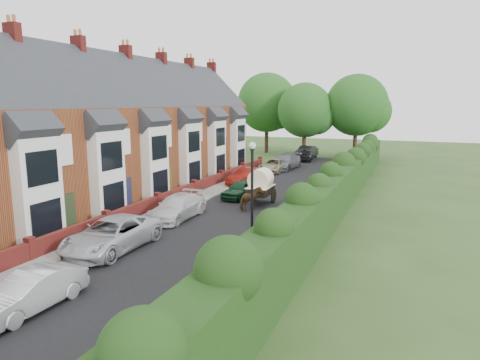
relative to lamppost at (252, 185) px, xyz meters
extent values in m
plane|color=#2D4C1E|center=(-3.40, -4.00, -3.30)|extent=(140.00, 140.00, 0.00)
cube|color=black|center=(-3.90, 7.00, -3.29)|extent=(6.00, 58.00, 0.02)
cube|color=gray|center=(0.20, 7.00, -3.24)|extent=(2.20, 58.00, 0.12)
cube|color=gray|center=(-7.75, 7.00, -3.24)|extent=(1.70, 58.00, 0.12)
cube|color=#9C9B96|center=(-0.85, 7.00, -3.23)|extent=(0.18, 58.00, 0.13)
cube|color=#9C9B96|center=(-6.95, 7.00, -3.23)|extent=(0.18, 58.00, 0.13)
cube|color=#153310|center=(2.00, 7.00, -2.05)|extent=(1.50, 58.00, 2.50)
cube|color=#974926|center=(-14.40, 6.00, -0.05)|extent=(8.00, 40.00, 6.50)
cube|color=#282B30|center=(-14.40, 6.00, 3.20)|extent=(8.00, 40.20, 8.00)
cube|color=white|center=(-10.05, -2.10, -0.70)|extent=(0.70, 2.40, 5.20)
cube|color=black|center=(-9.68, -2.10, -1.90)|extent=(0.06, 1.80, 1.60)
cube|color=black|center=(-9.68, -2.10, 0.50)|extent=(0.06, 1.80, 1.60)
cube|color=#282B30|center=(-10.20, -2.10, 2.30)|extent=(1.70, 2.60, 1.70)
cube|color=#3F2D2D|center=(-10.36, 0.00, -2.25)|extent=(0.08, 0.90, 2.10)
cube|color=white|center=(-10.35, -0.10, 1.10)|extent=(0.12, 1.20, 1.60)
cube|color=white|center=(-10.05, 2.90, -0.70)|extent=(0.70, 2.40, 5.20)
cube|color=black|center=(-9.68, 2.90, -1.90)|extent=(0.06, 1.80, 1.60)
cube|color=black|center=(-9.68, 2.90, 0.50)|extent=(0.06, 1.80, 1.60)
cube|color=#282B30|center=(-10.20, 2.90, 2.30)|extent=(1.70, 2.60, 1.70)
cube|color=#3F2D2D|center=(-10.36, 5.00, -2.25)|extent=(0.08, 0.90, 2.10)
cube|color=white|center=(-10.35, 4.90, 1.10)|extent=(0.12, 1.20, 1.60)
cube|color=white|center=(-10.05, 7.90, -0.70)|extent=(0.70, 2.40, 5.20)
cube|color=black|center=(-9.68, 7.90, -1.90)|extent=(0.06, 1.80, 1.60)
cube|color=black|center=(-9.68, 7.90, 0.50)|extent=(0.06, 1.80, 1.60)
cube|color=#282B30|center=(-10.20, 7.90, 2.30)|extent=(1.70, 2.60, 1.70)
cube|color=#3F2D2D|center=(-10.36, 10.00, -2.25)|extent=(0.08, 0.90, 2.10)
cube|color=white|center=(-10.35, 9.90, 1.10)|extent=(0.12, 1.20, 1.60)
cube|color=white|center=(-10.05, 12.90, -0.70)|extent=(0.70, 2.40, 5.20)
cube|color=black|center=(-9.68, 12.90, -1.90)|extent=(0.06, 1.80, 1.60)
cube|color=black|center=(-9.68, 12.90, 0.50)|extent=(0.06, 1.80, 1.60)
cube|color=#282B30|center=(-10.20, 12.90, 2.30)|extent=(1.70, 2.60, 1.70)
cube|color=#3F2D2D|center=(-10.36, 15.00, -2.25)|extent=(0.08, 0.90, 2.10)
cube|color=white|center=(-10.35, 14.90, 1.10)|extent=(0.12, 1.20, 1.60)
cube|color=white|center=(-10.05, 17.90, -0.70)|extent=(0.70, 2.40, 5.20)
cube|color=black|center=(-9.68, 17.90, -1.90)|extent=(0.06, 1.80, 1.60)
cube|color=black|center=(-9.68, 17.90, 0.50)|extent=(0.06, 1.80, 1.60)
cube|color=#282B30|center=(-10.20, 17.90, 2.30)|extent=(1.70, 2.60, 1.70)
cube|color=#3F2D2D|center=(-10.36, 20.00, -2.25)|extent=(0.08, 0.90, 2.10)
cube|color=white|center=(-10.35, 19.90, 1.10)|extent=(0.12, 1.20, 1.60)
cube|color=white|center=(-10.05, 22.90, -0.70)|extent=(0.70, 2.40, 5.20)
cube|color=black|center=(-9.68, 22.90, -1.90)|extent=(0.06, 1.80, 1.60)
cube|color=black|center=(-9.68, 22.90, 0.50)|extent=(0.06, 1.80, 1.60)
cube|color=#282B30|center=(-10.20, 22.90, 2.30)|extent=(1.70, 2.60, 1.70)
cube|color=#3F2D2D|center=(-10.36, 25.00, -2.25)|extent=(0.08, 0.90, 2.10)
cube|color=white|center=(-10.35, 24.90, 1.10)|extent=(0.12, 1.20, 1.60)
cube|color=maroon|center=(-14.40, 1.00, 7.00)|extent=(0.90, 0.50, 1.60)
cylinder|color=#A95F32|center=(-14.60, 1.00, 7.95)|extent=(0.20, 0.20, 0.50)
cylinder|color=#A95F32|center=(-14.20, 1.00, 7.95)|extent=(0.20, 0.20, 0.50)
cube|color=maroon|center=(-14.40, 6.00, 7.00)|extent=(0.90, 0.50, 1.60)
cylinder|color=#A95F32|center=(-14.60, 6.00, 7.95)|extent=(0.20, 0.20, 0.50)
cylinder|color=#A95F32|center=(-14.20, 6.00, 7.95)|extent=(0.20, 0.20, 0.50)
cube|color=maroon|center=(-14.40, 11.00, 7.00)|extent=(0.90, 0.50, 1.60)
cylinder|color=#A95F32|center=(-14.60, 11.00, 7.95)|extent=(0.20, 0.20, 0.50)
cylinder|color=#A95F32|center=(-14.20, 11.00, 7.95)|extent=(0.20, 0.20, 0.50)
cube|color=maroon|center=(-14.40, 16.00, 7.00)|extent=(0.90, 0.50, 1.60)
cylinder|color=#A95F32|center=(-14.60, 16.00, 7.95)|extent=(0.20, 0.20, 0.50)
cylinder|color=#A95F32|center=(-14.20, 16.00, 7.95)|extent=(0.20, 0.20, 0.50)
cube|color=maroon|center=(-14.40, 21.00, 7.00)|extent=(0.90, 0.50, 1.60)
cylinder|color=#A95F32|center=(-14.60, 21.00, 7.95)|extent=(0.20, 0.20, 0.50)
cylinder|color=#A95F32|center=(-14.20, 21.00, 7.95)|extent=(0.20, 0.20, 0.50)
cube|color=maroon|center=(-14.40, 26.00, 7.00)|extent=(0.90, 0.50, 1.60)
cylinder|color=#A95F32|center=(-14.60, 26.00, 7.95)|extent=(0.20, 0.20, 0.50)
cylinder|color=#A95F32|center=(-14.20, 26.00, 7.95)|extent=(0.20, 0.20, 0.50)
cube|color=maroon|center=(-8.75, -1.50, -2.85)|extent=(0.30, 4.70, 0.90)
cube|color=maroon|center=(-8.75, 3.50, -2.85)|extent=(0.30, 4.70, 0.90)
cube|color=maroon|center=(-8.75, 8.50, -2.85)|extent=(0.30, 4.70, 0.90)
cube|color=maroon|center=(-8.75, 13.50, -2.85)|extent=(0.30, 4.70, 0.90)
cube|color=maroon|center=(-8.75, 18.50, -2.85)|extent=(0.30, 4.70, 0.90)
cube|color=maroon|center=(-8.75, 23.50, -2.85)|extent=(0.30, 4.70, 0.90)
cube|color=maroon|center=(-8.75, -4.00, -2.75)|extent=(0.35, 0.35, 1.10)
cube|color=maroon|center=(-8.75, 1.00, -2.75)|extent=(0.35, 0.35, 1.10)
cube|color=maroon|center=(-8.75, 6.00, -2.75)|extent=(0.35, 0.35, 1.10)
cube|color=maroon|center=(-8.75, 11.00, -2.75)|extent=(0.35, 0.35, 1.10)
cube|color=maroon|center=(-8.75, 16.00, -2.75)|extent=(0.35, 0.35, 1.10)
cube|color=maroon|center=(-8.75, 21.00, -2.75)|extent=(0.35, 0.35, 1.10)
cube|color=maroon|center=(-8.75, 26.00, -2.75)|extent=(0.35, 0.35, 1.10)
cylinder|color=black|center=(0.00, 0.00, -0.90)|extent=(0.12, 0.12, 4.80)
cylinder|color=black|center=(0.00, 0.00, 1.55)|extent=(0.20, 0.20, 0.10)
sphere|color=silver|center=(0.00, 0.00, 1.70)|extent=(0.32, 0.32, 0.32)
cylinder|color=#332316|center=(-6.40, 36.00, -0.92)|extent=(0.50, 0.50, 4.75)
sphere|color=#234918|center=(-6.40, 36.00, 2.59)|extent=(6.80, 6.80, 6.80)
sphere|color=#234918|center=(-5.04, 36.30, 1.93)|extent=(4.76, 4.76, 4.76)
cylinder|color=#332316|center=(-0.40, 38.00, -0.67)|extent=(0.50, 0.50, 5.25)
sphere|color=#234918|center=(-0.40, 38.00, 3.21)|extent=(7.60, 7.60, 7.60)
sphere|color=#234918|center=(1.12, 38.30, 2.48)|extent=(5.32, 5.32, 5.32)
cylinder|color=#332316|center=(-12.40, 39.00, -0.55)|extent=(0.50, 0.50, 5.50)
sphere|color=#234918|center=(-12.40, 39.00, 3.52)|extent=(8.00, 8.00, 8.00)
sphere|color=#234918|center=(-10.80, 39.30, 2.75)|extent=(5.60, 5.60, 5.60)
imported|color=silver|center=(-5.10, -7.27, -2.65)|extent=(1.53, 3.96, 1.29)
imported|color=silver|center=(-6.40, -1.48, -2.55)|extent=(2.50, 5.42, 1.50)
imported|color=silver|center=(-6.40, 4.51, -2.60)|extent=(1.97, 4.83, 1.40)
imported|color=#113A1F|center=(-5.00, 11.09, -2.65)|extent=(1.96, 3.93, 1.29)
imported|color=maroon|center=(-6.40, 15.95, -2.60)|extent=(2.40, 4.47, 1.40)
imported|color=tan|center=(-6.40, 23.40, -2.65)|extent=(2.18, 4.66, 1.29)
imported|color=slate|center=(-5.84, 25.63, -2.53)|extent=(2.59, 5.44, 1.53)
imported|color=black|center=(-5.46, 32.68, -2.60)|extent=(2.23, 4.29, 1.40)
imported|color=#4B351B|center=(-3.04, 7.98, -2.56)|extent=(1.28, 1.89, 1.47)
cube|color=black|center=(-3.04, 9.84, -2.35)|extent=(1.33, 2.22, 0.56)
cylinder|color=#F4E6BD|center=(-3.04, 9.84, -1.57)|extent=(1.44, 1.39, 1.44)
cube|color=#F4E6BD|center=(-3.04, 9.84, -2.07)|extent=(1.47, 2.28, 0.04)
cylinder|color=black|center=(-3.76, 10.50, -2.80)|extent=(0.09, 1.00, 1.00)
cylinder|color=black|center=(-2.32, 10.50, -2.80)|extent=(0.09, 1.00, 1.00)
cylinder|color=black|center=(-3.43, 8.61, -2.30)|extent=(0.06, 2.00, 0.06)
cylinder|color=black|center=(-2.65, 8.61, -2.30)|extent=(0.06, 2.00, 0.06)
imported|color=black|center=(-5.85, 35.04, -2.53)|extent=(2.16, 4.84, 1.54)
camera|label=1|loc=(6.29, -16.95, 3.50)|focal=32.00mm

